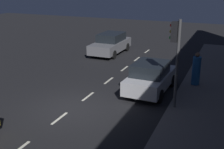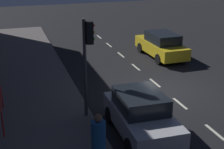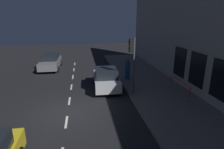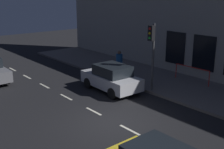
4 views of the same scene
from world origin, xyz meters
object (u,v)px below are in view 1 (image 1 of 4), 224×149
(pedestrian_0, at_px, (196,70))
(parked_car_2, at_px, (151,77))
(parked_car_1, at_px, (111,44))
(traffic_light, at_px, (176,47))

(pedestrian_0, bearing_deg, parked_car_2, 81.28)
(parked_car_1, relative_size, pedestrian_0, 2.53)
(parked_car_2, distance_m, pedestrian_0, 2.62)
(traffic_light, height_order, parked_car_1, traffic_light)
(parked_car_2, bearing_deg, pedestrian_0, 40.23)
(parked_car_2, bearing_deg, traffic_light, -48.29)
(parked_car_1, bearing_deg, parked_car_2, 127.34)
(traffic_light, relative_size, pedestrian_0, 2.20)
(traffic_light, relative_size, parked_car_1, 0.87)
(parked_car_1, relative_size, parked_car_2, 1.14)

